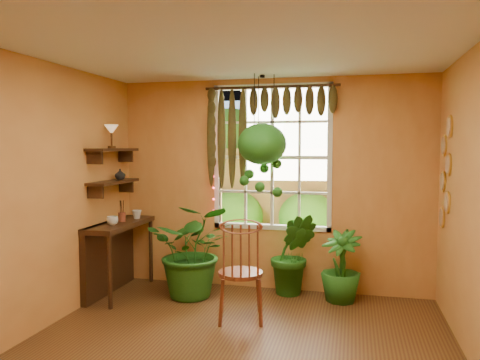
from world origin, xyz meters
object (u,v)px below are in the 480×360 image
object	(u,v)px
potted_plant_mid	(293,254)
hanging_basket	(262,149)
windsor_chair	(241,286)
potted_plant_left	(194,250)
counter_ledge	(112,249)

from	to	relation	value
potted_plant_mid	hanging_basket	xyz separation A→B (m)	(-0.37, -0.12, 1.30)
windsor_chair	hanging_basket	size ratio (longest dim) A/B	0.85
potted_plant_left	hanging_basket	bearing A→B (deg)	17.61
potted_plant_left	windsor_chair	bearing A→B (deg)	-40.66
potted_plant_left	hanging_basket	world-z (taller)	hanging_basket
hanging_basket	potted_plant_left	bearing A→B (deg)	-162.39
potted_plant_mid	windsor_chair	bearing A→B (deg)	-113.26
counter_ledge	potted_plant_mid	distance (m)	2.26
potted_plant_left	potted_plant_mid	world-z (taller)	potted_plant_left
potted_plant_mid	potted_plant_left	bearing A→B (deg)	-162.56
windsor_chair	potted_plant_left	xyz separation A→B (m)	(-0.74, 0.63, 0.21)
counter_ledge	potted_plant_left	distance (m)	1.06
counter_ledge	windsor_chair	xyz separation A→B (m)	(1.79, -0.54, -0.18)
potted_plant_left	potted_plant_mid	xyz separation A→B (m)	(1.17, 0.37, -0.07)
potted_plant_mid	hanging_basket	distance (m)	1.36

